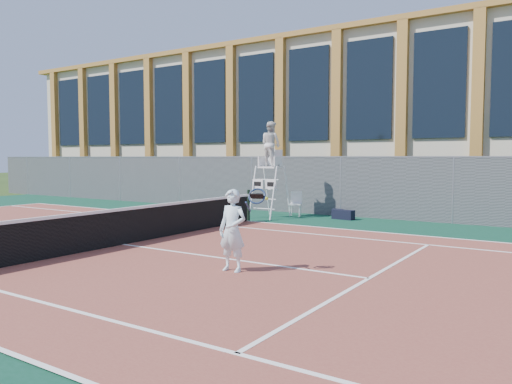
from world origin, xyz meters
The scene contains 12 objects.
ground centered at (0.00, 0.00, 0.00)m, with size 120.00×120.00×0.00m, color #233814.
apron centered at (0.00, 1.00, 0.01)m, with size 36.00×20.00×0.01m, color #0C3824.
tennis_court centered at (0.00, 0.00, 0.02)m, with size 23.77×10.97×0.02m, color brown.
tennis_net centered at (0.00, 0.00, 0.54)m, with size 0.10×11.30×1.10m.
fence centered at (0.00, 8.80, 1.10)m, with size 40.00×0.06×2.20m, color #595E60, non-canonical shape.
hedge centered at (0.00, 10.00, 1.10)m, with size 40.00×1.40×2.20m, color black.
building centered at (0.00, 17.95, 4.15)m, with size 45.00×10.60×8.22m.
umpire_chair centered at (0.00, 7.05, 2.59)m, with size 0.99×1.52×3.55m.
plastic_chair centered at (0.64, 7.81, 0.55)m, with size 0.55×0.55×0.93m.
sports_bag_near centered at (2.51, 7.88, 0.18)m, with size 0.78×0.31×0.33m, color black.
sports_bag_far centered at (2.10, 8.52, 0.15)m, with size 0.68×0.30×0.27m, color black.
tennis_player centered at (4.01, -0.87, 0.82)m, with size 0.90×0.62×1.60m.
Camera 1 is at (9.53, -8.51, 2.21)m, focal length 35.00 mm.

